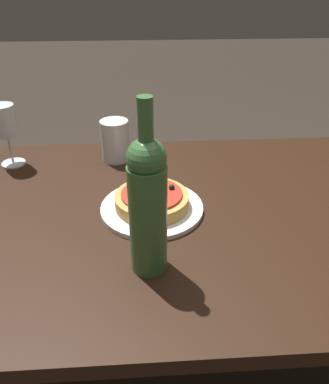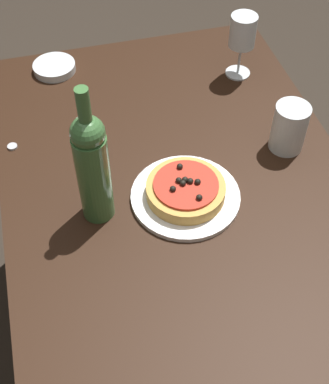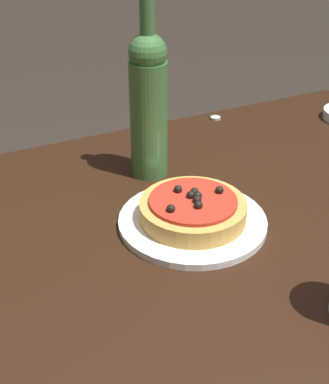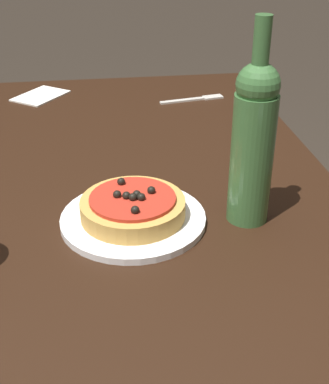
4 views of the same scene
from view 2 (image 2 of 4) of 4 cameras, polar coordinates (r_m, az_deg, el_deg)
ground_plane at (r=1.82m, az=2.32°, el=-18.37°), size 14.00×14.00×0.00m
dining_table at (r=1.23m, az=3.28°, el=-6.56°), size 1.46×0.81×0.76m
dinner_plate at (r=1.20m, az=2.17°, el=-0.49°), size 0.25×0.25×0.01m
pizza at (r=1.18m, az=2.21°, el=0.27°), size 0.18×0.18×0.05m
wine_glass at (r=1.48m, az=8.33°, el=16.38°), size 0.07×0.07×0.18m
wine_bottle at (r=1.08m, az=-7.69°, el=2.77°), size 0.07×0.07×0.34m
water_cup at (r=1.31m, az=13.17°, el=6.71°), size 0.08×0.08×0.12m
side_bowl at (r=1.58m, az=-11.67°, el=12.90°), size 0.12×0.12×0.02m
bottle_cap at (r=1.36m, az=-15.92°, el=4.68°), size 0.02×0.02×0.01m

